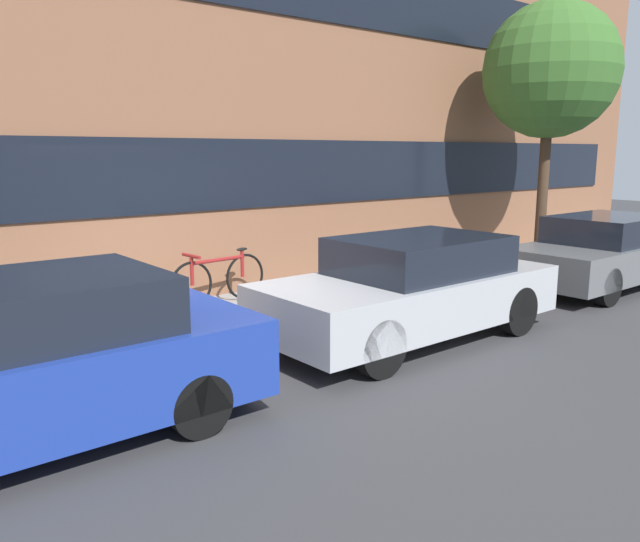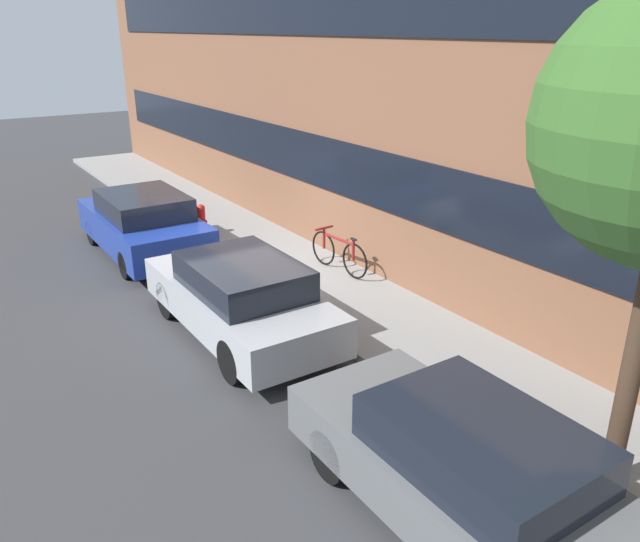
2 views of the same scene
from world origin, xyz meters
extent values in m
plane|color=#38383A|center=(0.00, 0.00, 0.00)|extent=(56.00, 56.00, 0.00)
cube|color=gray|center=(0.00, 1.13, 0.06)|extent=(28.00, 2.26, 0.12)
cube|color=black|center=(0.00, 2.24, 2.04)|extent=(25.76, 0.04, 1.10)
cube|color=#1E3899|center=(-2.69, -1.05, 0.56)|extent=(4.06, 1.79, 0.71)
cube|color=black|center=(-2.53, -1.05, 1.15)|extent=(2.11, 1.58, 0.47)
cylinder|color=black|center=(-1.43, -1.86, 0.28)|extent=(0.56, 0.18, 0.56)
cylinder|color=black|center=(-1.43, -0.24, 0.28)|extent=(0.56, 0.18, 0.56)
cube|color=#B2B5BA|center=(2.02, -1.05, 0.55)|extent=(4.10, 1.71, 0.61)
cube|color=black|center=(2.19, -1.05, 1.09)|extent=(2.13, 1.51, 0.47)
cylinder|color=black|center=(0.75, -1.82, 0.33)|extent=(0.65, 0.18, 0.65)
cylinder|color=black|center=(0.75, -0.28, 0.33)|extent=(0.65, 0.18, 0.65)
cylinder|color=black|center=(3.29, -1.82, 0.33)|extent=(0.65, 0.18, 0.65)
cylinder|color=black|center=(3.29, -0.28, 0.33)|extent=(0.65, 0.18, 0.65)
cube|color=slate|center=(7.01, -1.05, 0.52)|extent=(4.06, 1.68, 0.59)
cube|color=black|center=(7.17, -1.05, 1.05)|extent=(2.11, 1.48, 0.46)
cylinder|color=black|center=(5.75, -1.80, 0.31)|extent=(0.62, 0.18, 0.62)
cylinder|color=black|center=(5.75, -0.30, 0.31)|extent=(0.62, 0.18, 0.62)
cylinder|color=black|center=(8.26, -0.30, 0.31)|extent=(0.62, 0.18, 0.62)
torus|color=black|center=(0.35, 1.69, 0.48)|extent=(0.72, 0.10, 0.71)
torus|color=black|center=(1.33, 1.78, 0.48)|extent=(0.72, 0.10, 0.71)
cylinder|color=maroon|center=(0.84, 1.74, 0.80)|extent=(0.93, 0.14, 0.06)
cylinder|color=maroon|center=(1.28, 1.77, 0.68)|extent=(0.06, 0.06, 0.40)
cylinder|color=maroon|center=(0.37, 1.70, 0.68)|extent=(0.06, 0.06, 0.40)
ellipsoid|color=black|center=(1.28, 1.77, 0.91)|extent=(0.21, 0.10, 0.05)
cylinder|color=maroon|center=(0.37, 1.70, 0.91)|extent=(0.09, 0.44, 0.05)
cylinder|color=#473323|center=(7.60, 0.57, 1.68)|extent=(0.21, 0.21, 3.11)
sphere|color=#386628|center=(7.60, 0.57, 3.95)|extent=(2.60, 2.60, 2.60)
camera|label=1|loc=(-3.78, -6.37, 2.39)|focal=35.00mm
camera|label=2|loc=(10.43, -5.02, 4.74)|focal=35.00mm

